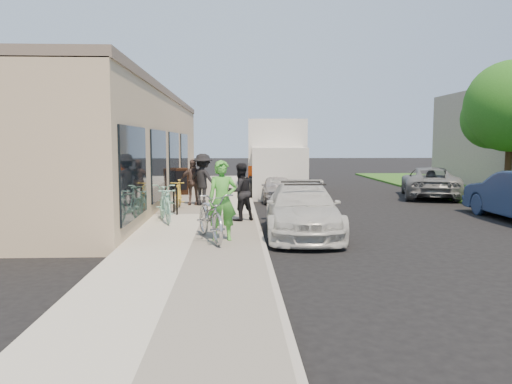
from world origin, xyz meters
name	(u,v)px	position (x,y,z in m)	size (l,w,h in m)	color
ground	(278,237)	(0.00, 0.00, 0.00)	(120.00, 120.00, 0.00)	black
sidewalk	(204,216)	(-2.00, 3.00, 0.07)	(3.00, 34.00, 0.15)	#A9A698
curb	(255,216)	(-0.45, 3.00, 0.07)	(0.12, 34.00, 0.13)	gray
storefront	(129,147)	(-5.24, 7.99, 2.12)	(3.60, 20.00, 4.22)	tan
bike_rack	(175,197)	(-2.87, 3.12, 0.65)	(0.21, 0.56, 0.82)	black
sandwich_board	(180,181)	(-3.32, 8.55, 0.71)	(0.77, 0.77, 1.09)	black
sedan_white	(302,210)	(0.63, 0.27, 0.64)	(2.03, 4.51, 1.32)	beige
sedan_silver	(276,188)	(0.57, 7.39, 0.53)	(1.25, 3.10, 1.06)	#A0A0A5
moving_truck	(276,160)	(0.86, 11.06, 1.47)	(2.77, 6.84, 3.32)	silver
far_car_gray	(430,182)	(7.13, 8.50, 0.64)	(2.12, 4.60, 1.28)	slate
median_tree	(510,110)	(9.45, 6.76, 3.54)	(3.47, 3.47, 5.32)	#341F13
tandem_bike	(211,216)	(-1.59, -1.07, 0.69)	(0.72, 2.05, 1.08)	#A8A8AA
woman_rider	(222,200)	(-1.34, -1.06, 1.04)	(0.65, 0.43, 1.78)	green
man_standing	(240,192)	(-0.91, 1.69, 0.95)	(0.78, 0.61, 1.60)	black
cruiser_bike_a	(165,205)	(-2.97, 1.50, 0.63)	(0.45, 1.60, 0.96)	#84C6AF
cruiser_bike_b	(166,199)	(-3.11, 2.85, 0.63)	(0.63, 1.82, 0.96)	#84C6AF
cruiser_bike_c	(178,194)	(-2.92, 4.39, 0.62)	(0.44, 1.55, 0.93)	gold
bystander_a	(203,180)	(-2.15, 5.05, 1.04)	(1.15, 0.66, 1.78)	black
bystander_b	(193,182)	(-2.53, 5.29, 0.94)	(0.93, 0.39, 1.58)	brown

